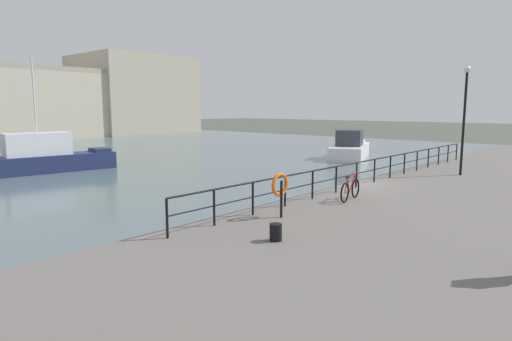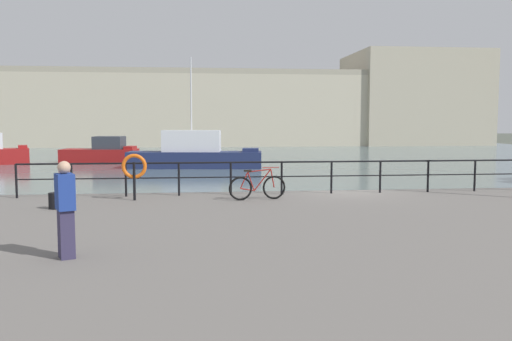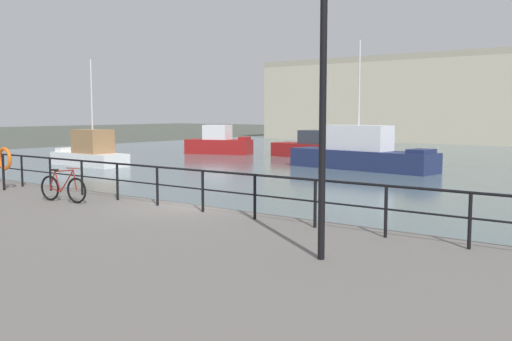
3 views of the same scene
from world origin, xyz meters
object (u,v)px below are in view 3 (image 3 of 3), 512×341
moored_white_yacht (361,153)px  life_ring_stand (4,160)px  parked_bicycle (63,188)px  moored_small_launch (90,152)px  quay_lamp_post (323,60)px  moored_red_daysailer (311,147)px  moored_harbor_tender (219,143)px

moored_white_yacht → life_ring_stand: moored_white_yacht is taller
moored_white_yacht → parked_bicycle: size_ratio=5.44×
moored_small_launch → quay_lamp_post: moored_small_launch is taller
moored_small_launch → life_ring_stand: moored_small_launch is taller
moored_red_daysailer → moored_white_yacht: 9.68m
life_ring_stand → moored_white_yacht: bearing=85.5°
moored_harbor_tender → parked_bicycle: size_ratio=3.28×
moored_red_daysailer → parked_bicycle: moored_red_daysailer is taller
moored_red_daysailer → parked_bicycle: 29.79m
moored_harbor_tender → life_ring_stand: size_ratio=4.13×
life_ring_stand → moored_red_daysailer: bearing=101.5°
moored_small_launch → moored_white_yacht: 17.27m
moored_red_daysailer → moored_white_yacht: (7.43, -6.20, 0.19)m
moored_harbor_tender → parked_bicycle: (17.49, -26.87, 0.41)m
moored_harbor_tender → quay_lamp_post: (26.56, -27.99, 3.39)m
moored_harbor_tender → parked_bicycle: 32.06m
moored_white_yacht → quay_lamp_post: 25.89m
parked_bicycle → moored_red_daysailer: bearing=100.3°
moored_small_launch → moored_harbor_tender: size_ratio=1.17×
moored_white_yacht → life_ring_stand: 21.79m
moored_small_launch → moored_red_daysailer: bearing=-116.8°
moored_harbor_tender → moored_white_yacht: moored_white_yacht is taller
moored_small_launch → quay_lamp_post: (26.12, -14.79, 3.42)m
moored_red_daysailer → moored_harbor_tender: bearing=-162.3°
moored_red_daysailer → quay_lamp_post: 34.88m
moored_harbor_tender → life_ring_stand: moored_harbor_tender is taller
moored_harbor_tender → quay_lamp_post: quay_lamp_post is taller
moored_small_launch → moored_white_yacht: moored_white_yacht is taller
moored_red_daysailer → life_ring_stand: (5.70, -27.91, 1.11)m
life_ring_stand → quay_lamp_post: bearing=-6.6°
moored_small_launch → quay_lamp_post: bearing=151.4°
parked_bicycle → quay_lamp_post: 9.62m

